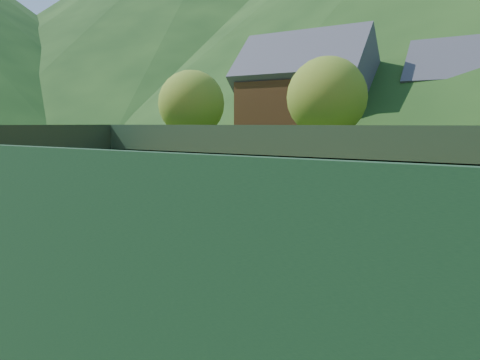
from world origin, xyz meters
The scene contains 34 objects.
ground centered at (0.00, 0.00, 0.00)m, with size 400.00×400.00×0.00m, color #2F4E18.
clay_court centered at (0.00, 0.00, 0.01)m, with size 40.00×24.00×0.02m, color #BE4A1E.
mountain_far_left centered at (-90.00, 150.00, 50.00)m, with size 260.00×260.00×100.00m, color black.
coach centered at (-1.29, -2.23, 0.86)m, with size 0.61×0.40×1.68m, color #18499F.
student_a centered at (0.80, 2.58, 0.73)m, with size 0.69×0.54×1.42m, color #D15D12.
student_b centered at (4.95, 1.60, 0.79)m, with size 0.90×0.38×1.54m, color orange.
student_c centered at (5.39, 2.48, 0.70)m, with size 0.67×0.43×1.37m, color orange.
tennis_ball_0 centered at (0.29, -7.79, 0.05)m, with size 0.07×0.07×0.07m, color #AAD723.
tennis_ball_1 centered at (1.49, -4.47, 0.05)m, with size 0.07×0.07×0.07m, color #AAD723.
tennis_ball_2 centered at (-6.58, -3.67, 0.05)m, with size 0.07×0.07×0.07m, color #AAD723.
tennis_ball_3 centered at (-0.24, -1.20, 0.05)m, with size 0.07×0.07×0.07m, color #AAD723.
tennis_ball_4 centered at (-4.59, -1.56, 0.05)m, with size 0.07×0.07×0.07m, color #AAD723.
tennis_ball_5 centered at (-8.74, -2.42, 0.05)m, with size 0.07×0.07×0.07m, color #AAD723.
tennis_ball_6 centered at (-7.05, -4.75, 0.05)m, with size 0.07×0.07×0.07m, color #AAD723.
tennis_ball_7 centered at (-1.68, -5.94, 0.05)m, with size 0.07×0.07×0.07m, color #AAD723.
tennis_ball_11 centered at (-5.26, -5.44, 0.05)m, with size 0.07×0.07×0.07m, color #AAD723.
tennis_ball_12 centered at (3.95, -7.63, 0.05)m, with size 0.07×0.07×0.07m, color #AAD723.
tennis_ball_13 centered at (0.12, -8.50, 0.05)m, with size 0.07×0.07×0.07m, color #AAD723.
tennis_ball_14 centered at (0.47, -2.97, 0.05)m, with size 0.07×0.07×0.07m, color #AAD723.
tennis_ball_15 centered at (-7.84, -1.30, 0.05)m, with size 0.07×0.07×0.07m, color #AAD723.
tennis_ball_20 centered at (-2.68, -6.92, 0.05)m, with size 0.07×0.07×0.07m, color #AAD723.
tennis_ball_21 centered at (3.10, -8.56, 0.05)m, with size 0.07×0.07×0.07m, color #AAD723.
tennis_ball_22 centered at (5.35, -7.08, 0.05)m, with size 0.07×0.07×0.07m, color #AAD723.
tennis_ball_23 centered at (3.73, -6.89, 0.05)m, with size 0.07×0.07×0.07m, color #AAD723.
tennis_ball_26 centered at (-2.82, -3.71, 0.05)m, with size 0.07×0.07×0.07m, color #AAD723.
tennis_ball_27 centered at (-0.80, -6.55, 0.05)m, with size 0.07×0.07×0.07m, color #AAD723.
tennis_ball_28 centered at (-4.16, -3.60, 0.05)m, with size 0.07×0.07×0.07m, color #AAD723.
court_lines centered at (0.00, 0.00, 0.02)m, with size 23.83×11.03×0.00m.
tennis_net centered at (0.00, 0.00, 0.52)m, with size 0.10×12.07×1.10m.
perimeter_fence centered at (0.00, 0.00, 1.27)m, with size 40.40×24.24×3.00m.
chalet_left centered at (-10.00, 30.00, 5.65)m, with size 13.80×9.93×12.92m.
chalet_mid centered at (6.00, 34.00, 4.99)m, with size 12.65×8.82×11.45m.
tree_a centered at (-16.00, 18.00, 4.87)m, with size 6.00×6.00×7.88m.
tree_b centered at (-4.00, 20.00, 5.19)m, with size 6.40×6.40×8.40m.
Camera 1 is at (7.95, -13.28, 3.13)m, focal length 32.00 mm.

